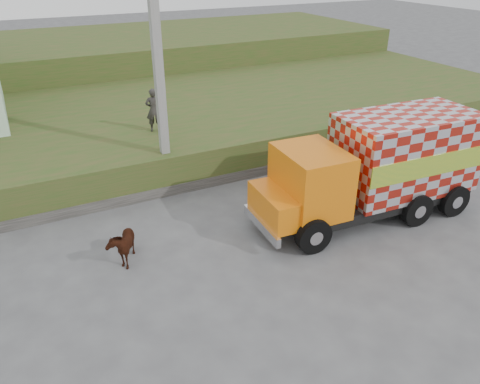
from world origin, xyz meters
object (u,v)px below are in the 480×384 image
cow (122,244)px  cargo_truck (378,167)px  utility_pole (160,83)px  pedestrian (154,110)px

cow → cargo_truck: bearing=16.6°
utility_pole → cargo_truck: bearing=-41.0°
cow → pedestrian: size_ratio=0.78×
cow → pedestrian: 7.17m
utility_pole → cow: 5.86m
cow → pedestrian: pedestrian is taller
utility_pole → cargo_truck: (5.73, -4.98, -2.31)m
utility_pole → cargo_truck: utility_pole is taller
utility_pole → cow: bearing=-124.5°
utility_pole → cow: utility_pole is taller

